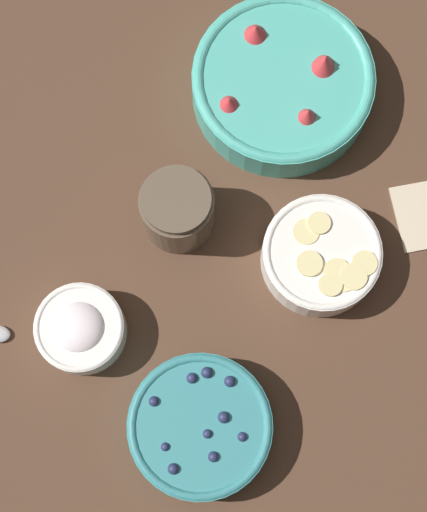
{
  "coord_description": "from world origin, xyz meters",
  "views": [
    {
      "loc": [
        0.11,
        0.21,
        1.08
      ],
      "look_at": [
        -0.02,
        0.0,
        0.04
      ],
      "focal_mm": 60.0,
      "sensor_mm": 36.0,
      "label": 1
    }
  ],
  "objects_px": {
    "bowl_blueberries": "(200,426)",
    "bowl_cream": "(80,329)",
    "bowl_bananas": "(321,256)",
    "jar_chocolate": "(178,210)",
    "bowl_strawberries": "(283,83)"
  },
  "relations": [
    {
      "from": "bowl_blueberries",
      "to": "bowl_cream",
      "type": "distance_m",
      "value": 0.19
    },
    {
      "from": "bowl_bananas",
      "to": "jar_chocolate",
      "type": "bearing_deg",
      "value": -48.21
    },
    {
      "from": "bowl_bananas",
      "to": "bowl_blueberries",
      "type": "bearing_deg",
      "value": 23.13
    },
    {
      "from": "bowl_cream",
      "to": "jar_chocolate",
      "type": "xyz_separation_m",
      "value": [
        -0.18,
        -0.07,
        0.01
      ]
    },
    {
      "from": "bowl_strawberries",
      "to": "bowl_bananas",
      "type": "xyz_separation_m",
      "value": [
        0.08,
        0.22,
        -0.0
      ]
    },
    {
      "from": "bowl_cream",
      "to": "jar_chocolate",
      "type": "relative_size",
      "value": 1.16
    },
    {
      "from": "bowl_bananas",
      "to": "jar_chocolate",
      "type": "xyz_separation_m",
      "value": [
        0.13,
        -0.14,
        0.01
      ]
    },
    {
      "from": "jar_chocolate",
      "to": "bowl_cream",
      "type": "bearing_deg",
      "value": 19.96
    },
    {
      "from": "bowl_blueberries",
      "to": "bowl_cream",
      "type": "bearing_deg",
      "value": -69.67
    },
    {
      "from": "bowl_strawberries",
      "to": "bowl_bananas",
      "type": "distance_m",
      "value": 0.24
    },
    {
      "from": "bowl_blueberries",
      "to": "bowl_strawberries",
      "type": "bearing_deg",
      "value": -134.73
    },
    {
      "from": "bowl_cream",
      "to": "jar_chocolate",
      "type": "height_order",
      "value": "jar_chocolate"
    },
    {
      "from": "bowl_strawberries",
      "to": "jar_chocolate",
      "type": "height_order",
      "value": "jar_chocolate"
    },
    {
      "from": "bowl_blueberries",
      "to": "bowl_cream",
      "type": "xyz_separation_m",
      "value": [
        0.07,
        -0.18,
        0.0
      ]
    },
    {
      "from": "bowl_blueberries",
      "to": "bowl_cream",
      "type": "height_order",
      "value": "bowl_cream"
    }
  ]
}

